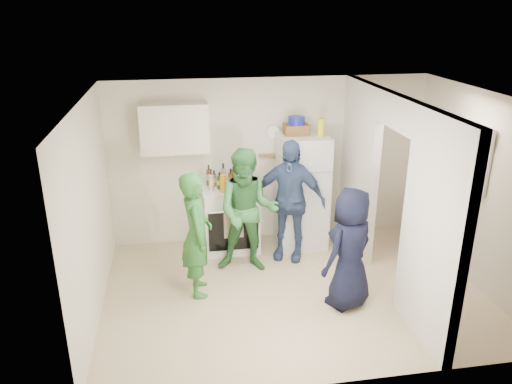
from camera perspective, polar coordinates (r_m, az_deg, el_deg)
floor at (r=6.60m, az=4.28°, el=-11.21°), size 4.80×4.80×0.00m
wall_back at (r=7.60m, az=1.56°, el=3.62°), size 4.80×0.00×4.80m
wall_front at (r=4.57m, az=9.68°, el=-8.97°), size 4.80×0.00×4.80m
wall_left at (r=5.96m, az=-18.45°, el=-2.44°), size 0.00×3.40×3.40m
wall_right at (r=6.99m, az=24.08°, el=0.19°), size 0.00×3.40×3.40m
ceiling at (r=5.69m, az=4.95°, el=10.66°), size 4.80×4.80×0.00m
partition_pier_back at (r=7.37m, az=11.66°, el=2.64°), size 0.12×1.20×2.50m
partition_pier_front at (r=5.52m, az=19.60°, el=-4.49°), size 0.12×1.20×2.50m
partition_header at (r=6.13m, az=15.97°, el=8.77°), size 0.12×1.00×0.40m
stove at (r=7.47m, az=-2.91°, el=-2.89°), size 0.83×0.69×0.99m
upper_cabinet at (r=7.14m, az=-9.30°, el=7.22°), size 0.95×0.34×0.70m
fridge at (r=7.49m, az=5.23°, el=0.11°), size 0.71×0.69×1.72m
wicker_basket at (r=7.23m, az=4.60°, el=7.15°), size 0.35×0.25×0.15m
blue_bowl at (r=7.20m, az=4.63°, el=8.15°), size 0.24×0.24×0.11m
yellow_cup_stack_top at (r=7.16m, az=7.41°, el=7.32°), size 0.09×0.09×0.25m
wall_clock at (r=7.47m, az=2.01°, el=6.89°), size 0.22×0.02×0.22m
spice_shelf at (r=7.53m, az=1.64°, el=4.24°), size 0.35×0.08×0.03m
nook_window at (r=7.02m, az=23.56°, el=3.80°), size 0.03×0.70×0.80m
nook_window_frame at (r=7.01m, az=23.46°, el=3.80°), size 0.04×0.76×0.86m
nook_valance at (r=6.91m, az=23.69°, el=6.57°), size 0.04×0.82×0.18m
yellow_cup_stack_stove at (r=7.02m, az=-3.76°, el=0.98°), size 0.09×0.09×0.25m
red_cup at (r=7.10m, az=-1.04°, el=0.69°), size 0.09×0.09×0.12m
person_green_left at (r=6.24m, az=-6.82°, el=-4.84°), size 0.40×0.60×1.62m
person_green_center at (r=6.71m, az=-0.97°, el=-2.26°), size 0.97×0.83×1.73m
person_denim at (r=7.06m, az=3.77°, el=-0.96°), size 1.12×0.82×1.77m
person_navy at (r=6.06m, az=10.69°, el=-6.41°), size 0.88×0.80×1.52m
person_nook at (r=7.38m, az=19.26°, el=-1.41°), size 0.63×1.10×1.70m
bottle_a at (r=7.31m, az=-5.41°, el=1.97°), size 0.08×0.08×0.31m
bottle_b at (r=7.14m, az=-4.20°, el=1.30°), size 0.07×0.07×0.25m
bottle_c at (r=7.35m, az=-3.76°, el=2.14°), size 0.07×0.07×0.31m
bottle_d at (r=7.20m, az=-2.90°, el=1.63°), size 0.08×0.08×0.28m
bottle_e at (r=7.43m, az=-2.29°, el=2.41°), size 0.08×0.08×0.32m
bottle_f at (r=7.27m, az=-1.50°, el=1.85°), size 0.06×0.06×0.29m
bottle_g at (r=7.38m, az=-0.96°, el=2.31°), size 0.06×0.06×0.32m
bottle_h at (r=7.08m, az=-5.14°, el=1.41°), size 0.07×0.07×0.32m
bottle_i at (r=7.35m, az=-2.59°, el=1.97°), size 0.08×0.08×0.26m
bottle_j at (r=7.18m, az=-0.62°, el=1.53°), size 0.06×0.06×0.27m
bottle_k at (r=7.26m, az=-4.81°, el=1.58°), size 0.07×0.07×0.24m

